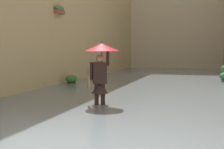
{
  "coord_description": "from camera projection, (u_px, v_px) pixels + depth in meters",
  "views": [
    {
      "loc": [
        -2.45,
        4.17,
        1.73
      ],
      "look_at": [
        0.14,
        -4.52,
        1.02
      ],
      "focal_mm": 50.36,
      "sensor_mm": 36.0,
      "label": 1
    }
  ],
  "objects": [
    {
      "name": "flood_water",
      "position": [
        154.0,
        83.0,
        15.64
      ],
      "size": [
        8.46,
        28.66,
        0.21
      ],
      "primitive_type": "cube",
      "color": "slate",
      "rests_on": "ground_plane"
    },
    {
      "name": "person_wading",
      "position": [
        101.0,
        63.0,
        8.68
      ],
      "size": [
        0.97,
        0.97,
        1.99
      ],
      "color": "#4C4233",
      "rests_on": "ground_plane"
    },
    {
      "name": "ground_plane",
      "position": [
        154.0,
        85.0,
        15.64
      ],
      "size": [
        60.0,
        60.0,
        0.0
      ],
      "primitive_type": "plane",
      "color": "slate"
    },
    {
      "name": "potted_plant_mid_right",
      "position": [
        71.0,
        81.0,
        14.28
      ],
      "size": [
        0.54,
        0.54,
        0.6
      ],
      "color": "brown",
      "rests_on": "ground_plane"
    }
  ]
}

